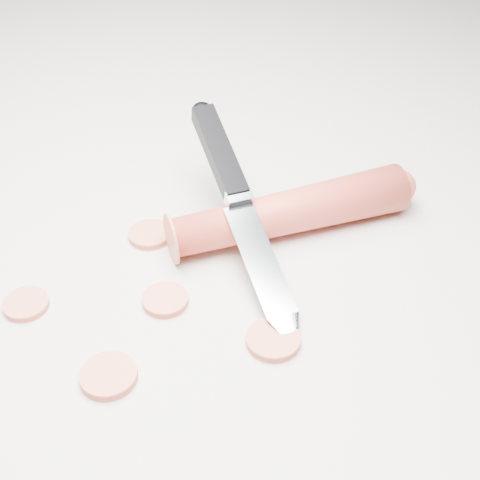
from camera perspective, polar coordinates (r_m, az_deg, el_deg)
The scene contains 8 objects.
ground at distance 0.54m, azimuth -5.50°, elevation -2.83°, with size 2.40×2.40×0.00m, color beige.
carrot at distance 0.56m, azimuth 4.30°, elevation 2.43°, with size 0.04×0.04×0.21m, color red.
carrot_slice_0 at distance 0.57m, azimuth -7.71°, elevation 0.47°, with size 0.04×0.04×0.01m, color #DF6D47.
carrot_slice_1 at distance 0.53m, azimuth -17.80°, elevation -5.24°, with size 0.03×0.03×0.01m, color #DF6D47.
carrot_slice_2 at distance 0.48m, azimuth 2.85°, elevation -8.48°, with size 0.04×0.04×0.01m, color #DF6D47.
carrot_slice_3 at distance 0.47m, azimuth -11.15°, elevation -11.29°, with size 0.04×0.04×0.01m, color #DF6D47.
carrot_slice_4 at distance 0.51m, azimuth -6.39°, elevation -5.12°, with size 0.04×0.04×0.01m, color #DF6D47.
kitchen_knife at distance 0.53m, azimuth 0.40°, elevation 2.54°, with size 0.20×0.17×0.08m, color silver, non-canonical shape.
Camera 1 is at (0.24, -0.31, 0.37)m, focal length 50.00 mm.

